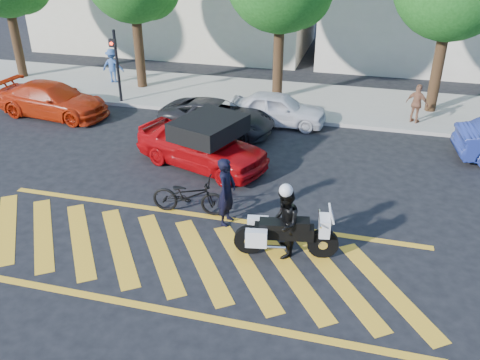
% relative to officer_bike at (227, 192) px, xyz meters
% --- Properties ---
extents(ground, '(90.00, 90.00, 0.00)m').
position_rel_officer_bike_xyz_m(ground, '(-0.64, -1.74, -0.96)').
color(ground, black).
rests_on(ground, ground).
extents(sidewalk, '(60.00, 5.00, 0.15)m').
position_rel_officer_bike_xyz_m(sidewalk, '(-0.64, 10.26, -0.88)').
color(sidewalk, '#9E998E').
rests_on(sidewalk, ground).
extents(crosswalk, '(12.33, 4.00, 0.01)m').
position_rel_officer_bike_xyz_m(crosswalk, '(-0.68, -1.74, -0.95)').
color(crosswalk, yellow).
rests_on(crosswalk, ground).
extents(signal_pole, '(0.28, 0.43, 3.20)m').
position_rel_officer_bike_xyz_m(signal_pole, '(-7.14, 8.00, 0.96)').
color(signal_pole, black).
rests_on(signal_pole, ground).
extents(officer_bike, '(0.51, 0.73, 1.91)m').
position_rel_officer_bike_xyz_m(officer_bike, '(0.00, 0.00, 0.00)').
color(officer_bike, black).
rests_on(officer_bike, ground).
extents(bicycle, '(2.14, 0.87, 1.10)m').
position_rel_officer_bike_xyz_m(bicycle, '(-1.16, 0.23, -0.41)').
color(bicycle, black).
rests_on(bicycle, ground).
extents(police_motorcycle, '(2.53, 0.95, 1.12)m').
position_rel_officer_bike_xyz_m(police_motorcycle, '(1.75, -1.03, -0.35)').
color(police_motorcycle, black).
rests_on(police_motorcycle, ground).
extents(officer_moto, '(0.82, 0.98, 1.80)m').
position_rel_officer_bike_xyz_m(officer_moto, '(1.73, -1.03, -0.05)').
color(officer_moto, black).
rests_on(officer_moto, ground).
extents(red_convertible, '(4.89, 3.21, 1.55)m').
position_rel_officer_bike_xyz_m(red_convertible, '(-1.76, 3.16, -0.18)').
color(red_convertible, '#AF080B').
rests_on(red_convertible, ground).
extents(parked_left, '(4.83, 2.33, 1.36)m').
position_rel_officer_bike_xyz_m(parked_left, '(-9.15, 6.06, -0.28)').
color(parked_left, red).
rests_on(parked_left, ground).
extents(parked_mid_left, '(4.58, 2.50, 1.22)m').
position_rel_officer_bike_xyz_m(parked_mid_left, '(-2.12, 6.06, -0.35)').
color(parked_mid_left, black).
rests_on(parked_mid_left, ground).
extents(parked_mid_right, '(3.78, 1.52, 1.29)m').
position_rel_officer_bike_xyz_m(parked_mid_right, '(-0.06, 7.46, -0.31)').
color(parked_mid_right, silver).
rests_on(parked_mid_right, ground).
extents(pedestrian_left, '(1.08, 0.67, 1.61)m').
position_rel_officer_bike_xyz_m(pedestrian_left, '(-8.74, 10.53, -0.00)').
color(pedestrian_left, '#375897').
rests_on(pedestrian_left, sidewalk).
extents(pedestrian_right, '(0.96, 0.76, 1.52)m').
position_rel_officer_bike_xyz_m(pedestrian_right, '(5.17, 8.65, -0.04)').
color(pedestrian_right, '#996245').
rests_on(pedestrian_right, sidewalk).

